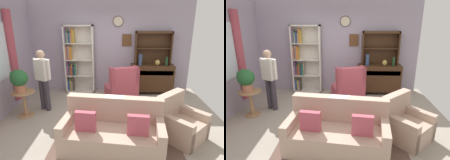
% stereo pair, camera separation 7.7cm
% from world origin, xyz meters
% --- Properties ---
extents(ground_plane, '(5.40, 4.60, 0.02)m').
position_xyz_m(ground_plane, '(0.00, 0.00, -0.01)').
color(ground_plane, '#9E9384').
extents(wall_back, '(5.00, 0.09, 2.80)m').
position_xyz_m(wall_back, '(0.00, 2.13, 1.41)').
color(wall_back, '#A399AD').
rests_on(wall_back, ground_plane).
extents(area_rug, '(2.41, 2.10, 0.01)m').
position_xyz_m(area_rug, '(0.20, -0.30, 0.00)').
color(area_rug, brown).
rests_on(area_rug, ground_plane).
extents(bookshelf, '(0.90, 0.30, 2.10)m').
position_xyz_m(bookshelf, '(-1.04, 1.94, 1.05)').
color(bookshelf, silver).
rests_on(bookshelf, ground_plane).
extents(sideboard, '(1.30, 0.45, 0.92)m').
position_xyz_m(sideboard, '(1.30, 1.86, 0.51)').
color(sideboard, '#422816').
rests_on(sideboard, ground_plane).
extents(sideboard_hutch, '(1.10, 0.26, 1.00)m').
position_xyz_m(sideboard_hutch, '(1.30, 1.97, 1.56)').
color(sideboard_hutch, '#422816').
rests_on(sideboard_hutch, sideboard).
extents(vase_tall, '(0.11, 0.11, 0.34)m').
position_xyz_m(vase_tall, '(0.91, 1.78, 1.09)').
color(vase_tall, '#33476B').
rests_on(vase_tall, sideboard).
extents(vase_round, '(0.15, 0.15, 0.17)m').
position_xyz_m(vase_round, '(1.43, 1.79, 1.01)').
color(vase_round, tan).
rests_on(vase_round, sideboard).
extents(bottle_wine, '(0.07, 0.07, 0.27)m').
position_xyz_m(bottle_wine, '(1.69, 1.77, 1.05)').
color(bottle_wine, '#194223').
rests_on(bottle_wine, sideboard).
extents(couch_floral, '(1.88, 1.05, 0.90)m').
position_xyz_m(couch_floral, '(0.15, -0.93, 0.31)').
color(couch_floral, tan).
rests_on(couch_floral, ground_plane).
extents(armchair_floral, '(1.08, 1.08, 0.88)m').
position_xyz_m(armchair_floral, '(1.47, -0.57, 0.29)').
color(armchair_floral, tan).
rests_on(armchair_floral, ground_plane).
extents(wingback_chair, '(0.99, 1.00, 1.05)m').
position_xyz_m(wingback_chair, '(0.35, 1.16, 0.38)').
color(wingback_chair, '#B74C5B').
rests_on(wingback_chair, ground_plane).
extents(plant_stand, '(0.52, 0.52, 0.64)m').
position_xyz_m(plant_stand, '(-2.01, 0.23, 0.39)').
color(plant_stand, '#A87F56').
rests_on(plant_stand, ground_plane).
extents(potted_plant_large, '(0.39, 0.39, 0.54)m').
position_xyz_m(potted_plant_large, '(-2.05, 0.19, 0.95)').
color(potted_plant_large, '#AD6B4C').
rests_on(potted_plant_large, plant_stand).
extents(person_reading, '(0.51, 0.32, 1.56)m').
position_xyz_m(person_reading, '(-1.64, 0.58, 0.91)').
color(person_reading, '#38333D').
rests_on(person_reading, ground_plane).
extents(coffee_table, '(0.80, 0.50, 0.42)m').
position_xyz_m(coffee_table, '(0.17, -0.14, 0.35)').
color(coffee_table, '#422816').
rests_on(coffee_table, ground_plane).
extents(book_stack, '(0.21, 0.15, 0.09)m').
position_xyz_m(book_stack, '(0.28, -0.06, 0.47)').
color(book_stack, '#3F3833').
rests_on(book_stack, coffee_table).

